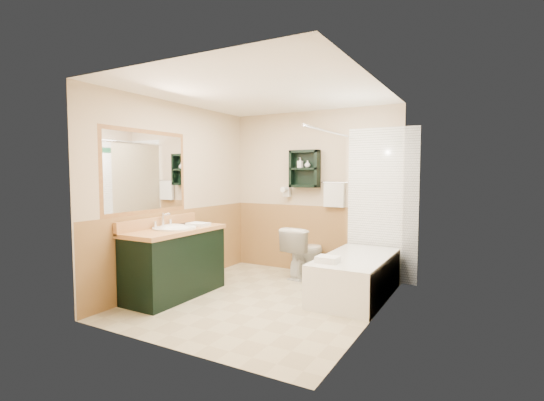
{
  "coord_description": "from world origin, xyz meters",
  "views": [
    {
      "loc": [
        2.31,
        -3.91,
        1.49
      ],
      "look_at": [
        0.02,
        0.2,
        1.16
      ],
      "focal_mm": 26.0,
      "sensor_mm": 36.0,
      "label": 1
    }
  ],
  "objects": [
    {
      "name": "toilet",
      "position": [
        0.01,
        1.18,
        0.36
      ],
      "size": [
        0.51,
        0.78,
        0.71
      ],
      "primitive_type": "imported",
      "rotation": [
        0.0,
        0.0,
        2.99
      ],
      "color": "white",
      "rests_on": "ground"
    },
    {
      "name": "tile_back",
      "position": [
        1.03,
        1.48,
        1.05
      ],
      "size": [
        0.95,
        0.95,
        2.1
      ],
      "primitive_type": null,
      "color": "white",
      "rests_on": "back_wall"
    },
    {
      "name": "soap_bottle_b",
      "position": [
        -0.05,
        1.4,
        1.61
      ],
      "size": [
        0.1,
        0.12,
        0.08
      ],
      "primitive_type": "imported",
      "rotation": [
        0.0,
        0.0,
        -0.18
      ],
      "color": "white",
      "rests_on": "wall_shelf"
    },
    {
      "name": "bathtub",
      "position": [
        0.93,
        0.66,
        0.25
      ],
      "size": [
        0.74,
        1.5,
        0.49
      ],
      "primitive_type": "cube",
      "color": "white",
      "rests_on": "ground"
    },
    {
      "name": "mirror_frame",
      "position": [
        -1.27,
        -0.55,
        1.5
      ],
      "size": [
        1.3,
        1.3,
        1.0
      ],
      "primitive_type": null,
      "color": "olive",
      "rests_on": "left_wall"
    },
    {
      "name": "wainscot_back",
      "position": [
        0.0,
        1.49,
        0.5
      ],
      "size": [
        2.58,
        2.58,
        1.0
      ],
      "primitive_type": null,
      "color": "#B58049",
      "rests_on": "back_wall"
    },
    {
      "name": "hair_dryer",
      "position": [
        -0.4,
        1.43,
        1.2
      ],
      "size": [
        0.1,
        0.24,
        0.18
      ],
      "primitive_type": null,
      "color": "silver",
      "rests_on": "back_wall"
    },
    {
      "name": "shower_curtain",
      "position": [
        0.53,
        0.92,
        1.15
      ],
      "size": [
        1.05,
        1.05,
        1.7
      ],
      "primitive_type": null,
      "color": "beige",
      "rests_on": "curtain_rod"
    },
    {
      "name": "tile_right",
      "position": [
        1.28,
        0.75,
        1.05
      ],
      "size": [
        1.5,
        1.5,
        2.1
      ],
      "primitive_type": null,
      "color": "white",
      "rests_on": "right_wall"
    },
    {
      "name": "counter_towel",
      "position": [
        -0.89,
        -0.06,
        0.84
      ],
      "size": [
        0.25,
        0.2,
        0.04
      ],
      "primitive_type": "cube",
      "color": "white",
      "rests_on": "vanity"
    },
    {
      "name": "curtain_rod",
      "position": [
        0.53,
        0.75,
        2.0
      ],
      "size": [
        0.03,
        1.6,
        0.03
      ],
      "primitive_type": "cylinder",
      "rotation": [
        1.57,
        0.0,
        0.0
      ],
      "color": "silver",
      "rests_on": "back_wall"
    },
    {
      "name": "vanity",
      "position": [
        -0.99,
        -0.39,
        0.41
      ],
      "size": [
        0.59,
        1.29,
        0.82
      ],
      "primitive_type": "cube",
      "color": "black",
      "rests_on": "ground"
    },
    {
      "name": "mirror_glass",
      "position": [
        -1.27,
        -0.55,
        1.5
      ],
      "size": [
        1.2,
        1.2,
        0.9
      ],
      "primitive_type": null,
      "color": "white",
      "rests_on": "left_wall"
    },
    {
      "name": "vanity_book",
      "position": [
        -1.16,
        -0.02,
        0.93
      ],
      "size": [
        0.17,
        0.03,
        0.22
      ],
      "primitive_type": "imported",
      "rotation": [
        0.0,
        0.0,
        -0.08
      ],
      "color": "black",
      "rests_on": "vanity"
    },
    {
      "name": "towel_bar",
      "position": [
        0.35,
        1.45,
        1.35
      ],
      "size": [
        0.4,
        0.06,
        0.4
      ],
      "primitive_type": null,
      "color": "white",
      "rests_on": "back_wall"
    },
    {
      "name": "soap_bottle_a",
      "position": [
        -0.17,
        1.4,
        1.6
      ],
      "size": [
        0.08,
        0.15,
        0.07
      ],
      "primitive_type": "imported",
      "rotation": [
        0.0,
        0.0,
        -0.08
      ],
      "color": "white",
      "rests_on": "wall_shelf"
    },
    {
      "name": "right_wall",
      "position": [
        1.32,
        0.0,
        1.2
      ],
      "size": [
        0.04,
        3.0,
        2.4
      ],
      "primitive_type": "cube",
      "color": "beige",
      "rests_on": "ground"
    },
    {
      "name": "tile_accent",
      "position": [
        1.27,
        0.75,
        1.9
      ],
      "size": [
        1.5,
        1.5,
        0.1
      ],
      "primitive_type": null,
      "color": "#134428",
      "rests_on": "right_wall"
    },
    {
      "name": "back_wall",
      "position": [
        0.0,
        1.52,
        1.2
      ],
      "size": [
        2.6,
        0.04,
        2.4
      ],
      "primitive_type": "cube",
      "color": "beige",
      "rests_on": "ground"
    },
    {
      "name": "floor",
      "position": [
        0.0,
        0.0,
        0.0
      ],
      "size": [
        3.0,
        3.0,
        0.0
      ],
      "primitive_type": "plane",
      "color": "#C0B38C",
      "rests_on": "ground"
    },
    {
      "name": "ceiling",
      "position": [
        0.0,
        0.0,
        2.42
      ],
      "size": [
        2.6,
        3.0,
        0.04
      ],
      "primitive_type": "cube",
      "color": "white",
      "rests_on": "back_wall"
    },
    {
      "name": "wainscot_left",
      "position": [
        -1.29,
        0.0,
        0.5
      ],
      "size": [
        2.98,
        2.98,
        1.0
      ],
      "primitive_type": null,
      "color": "#B58049",
      "rests_on": "left_wall"
    },
    {
      "name": "left_wall",
      "position": [
        -1.32,
        0.0,
        1.2
      ],
      "size": [
        0.04,
        3.0,
        2.4
      ],
      "primitive_type": "cube",
      "color": "beige",
      "rests_on": "ground"
    },
    {
      "name": "tub_towel",
      "position": [
        0.75,
        0.17,
        0.53
      ],
      "size": [
        0.24,
        0.2,
        0.07
      ],
      "primitive_type": "cube",
      "color": "white",
      "rests_on": "bathtub"
    },
    {
      "name": "wall_shelf",
      "position": [
        -0.1,
        1.41,
        1.55
      ],
      "size": [
        0.45,
        0.15,
        0.55
      ],
      "primitive_type": "cube",
      "color": "black",
      "rests_on": "back_wall"
    }
  ]
}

